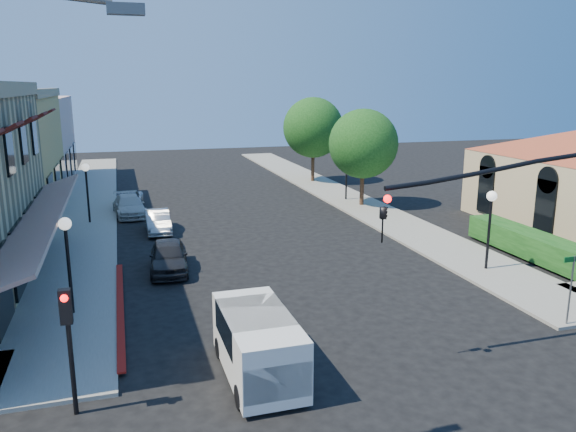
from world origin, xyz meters
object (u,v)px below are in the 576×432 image
object	(u,v)px
parked_car_b	(158,221)
secondary_signal	(68,329)
lamppost_left_far	(86,178)
lamppost_right_near	(491,210)
white_van	(258,342)
lamppost_right_far	(347,162)
parked_car_c	(129,206)
parked_car_d	(129,200)
street_tree_a	(363,144)
street_name_sign	(572,279)
street_tree_b	(313,128)
signal_mast_arm	(554,217)
parked_car_a	(169,256)
lamppost_left_near	(66,241)

from	to	relation	value
parked_car_b	secondary_signal	bearing A→B (deg)	-101.05
lamppost_left_far	lamppost_right_near	size ratio (longest dim) A/B	1.00
secondary_signal	white_van	xyz separation A→B (m)	(4.76, 0.55, -1.26)
lamppost_right_far	white_van	xyz separation A→B (m)	(-11.74, -22.04, -1.67)
parked_car_c	parked_car_d	size ratio (longest dim) A/B	1.11
white_van	parked_car_c	xyz separation A→B (m)	(-2.96, 21.69, -0.44)
street_tree_a	street_name_sign	distance (m)	20.00
white_van	parked_car_d	distance (m)	24.23
street_tree_a	lamppost_left_far	world-z (taller)	street_tree_a
street_tree_b	lamppost_left_far	xyz separation A→B (m)	(-17.30, -10.00, -1.81)
lamppost_right_near	signal_mast_arm	bearing A→B (deg)	-112.12
lamppost_left_far	lamppost_right_near	bearing A→B (deg)	-39.47
parked_car_a	parked_car_d	distance (m)	14.07
street_name_sign	parked_car_d	bearing A→B (deg)	119.93
signal_mast_arm	street_tree_b	bearing A→B (deg)	84.49
street_name_sign	parked_car_d	world-z (taller)	street_name_sign
street_tree_a	street_name_sign	size ratio (longest dim) A/B	2.59
parked_car_d	street_tree_a	bearing A→B (deg)	-9.88
street_tree_b	secondary_signal	bearing A→B (deg)	-118.77
signal_mast_arm	parked_car_c	world-z (taller)	signal_mast_arm
lamppost_right_near	parked_car_d	bearing A→B (deg)	129.24
lamppost_right_far	street_tree_b	bearing A→B (deg)	87.85
signal_mast_arm	lamppost_right_far	xyz separation A→B (m)	(2.64, 22.50, -1.35)
secondary_signal	parked_car_d	distance (m)	24.72
white_van	parked_car_a	distance (m)	10.17
lamppost_left_far	street_name_sign	bearing A→B (deg)	-51.06
lamppost_left_far	white_van	world-z (taller)	lamppost_left_far
lamppost_right_near	parked_car_c	size ratio (longest dim) A/B	0.83
lamppost_right_near	white_van	world-z (taller)	lamppost_right_near
lamppost_right_far	parked_car_d	bearing A→B (deg)	172.25
lamppost_right_far	white_van	bearing A→B (deg)	-118.03
secondary_signal	lamppost_left_near	size ratio (longest dim) A/B	0.93
signal_mast_arm	secondary_signal	world-z (taller)	signal_mast_arm
lamppost_right_near	lamppost_right_far	bearing A→B (deg)	90.00
lamppost_right_near	parked_car_a	size ratio (longest dim) A/B	0.90
street_name_sign	street_tree_b	bearing A→B (deg)	87.50
parked_car_d	parked_car_a	bearing A→B (deg)	-79.24
parked_car_c	street_name_sign	bearing A→B (deg)	-62.58
signal_mast_arm	street_name_sign	world-z (taller)	signal_mast_arm
street_tree_a	lamppost_left_near	size ratio (longest dim) A/B	1.82
street_tree_a	parked_car_c	distance (m)	15.51
parked_car_b	parked_car_c	xyz separation A→B (m)	(-1.40, 4.65, 0.02)
signal_mast_arm	lamppost_left_near	distance (m)	15.82
signal_mast_arm	parked_car_b	size ratio (longest dim) A/B	2.19
secondary_signal	street_name_sign	xyz separation A→B (m)	(15.50, 0.79, -0.62)
street_name_sign	parked_car_c	distance (m)	25.47
street_tree_a	street_tree_b	distance (m)	10.01
lamppost_left_far	parked_car_b	xyz separation A→B (m)	(3.70, -3.00, -2.13)
lamppost_right_near	parked_car_c	distance (m)	21.57
secondary_signal	lamppost_right_near	bearing A→B (deg)	21.78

